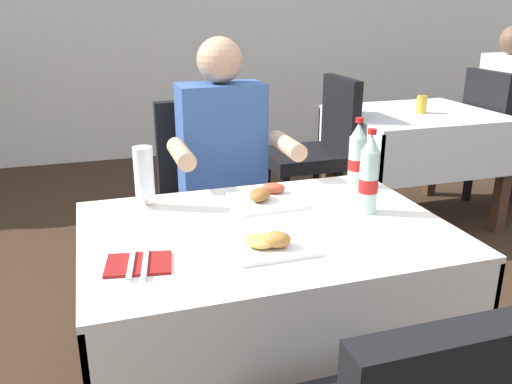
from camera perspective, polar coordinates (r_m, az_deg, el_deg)
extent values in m
cube|color=white|center=(1.66, 1.04, -4.02)|extent=(1.12, 0.80, 0.02)
cube|color=white|center=(1.43, 6.19, -16.27)|extent=(1.12, 0.02, 0.32)
cube|color=white|center=(2.07, -2.43, -4.25)|extent=(1.12, 0.02, 0.32)
cube|color=white|center=(1.67, -17.68, -11.48)|extent=(0.02, 0.80, 0.32)
cube|color=white|center=(1.97, 16.56, -6.48)|extent=(0.02, 0.80, 0.32)
cube|color=#472D1E|center=(1.80, 20.65, -16.68)|extent=(0.07, 0.07, 0.71)
cube|color=#472D1E|center=(2.06, -15.79, -11.32)|extent=(0.07, 0.07, 0.71)
cube|color=#472D1E|center=(2.28, 10.31, -7.66)|extent=(0.07, 0.07, 0.71)
cube|color=black|center=(2.37, -4.37, -2.73)|extent=(0.44, 0.44, 0.08)
cube|color=black|center=(2.52, -5.84, 4.80)|extent=(0.42, 0.06, 0.44)
cube|color=black|center=(2.31, -7.38, -10.82)|extent=(0.04, 0.04, 0.45)
cube|color=black|center=(2.38, 0.80, -9.67)|extent=(0.04, 0.04, 0.45)
cube|color=black|center=(2.61, -8.76, -7.20)|extent=(0.04, 0.04, 0.45)
cube|color=black|center=(2.67, -1.50, -6.29)|extent=(0.04, 0.04, 0.45)
cylinder|color=#282D42|center=(2.30, -3.86, -10.76)|extent=(0.10, 0.10, 0.45)
cylinder|color=#282D42|center=(2.34, 0.00, -10.19)|extent=(0.10, 0.10, 0.45)
cube|color=#282D42|center=(2.34, -3.07, -2.50)|extent=(0.34, 0.36, 0.12)
cube|color=#385B9E|center=(2.32, -3.71, 5.34)|extent=(0.36, 0.20, 0.50)
sphere|color=tan|center=(2.26, -3.90, 13.86)|extent=(0.19, 0.19, 0.19)
cylinder|color=tan|center=(2.05, -8.00, 4.06)|extent=(0.07, 0.26, 0.07)
cylinder|color=tan|center=(2.16, 3.33, 5.00)|extent=(0.07, 0.26, 0.07)
cube|color=white|center=(1.53, 1.46, -5.52)|extent=(0.23, 0.23, 0.01)
ellipsoid|color=gold|center=(1.50, 0.47, -5.26)|extent=(0.12, 0.13, 0.03)
ellipsoid|color=#B77A38|center=(1.49, 2.19, -5.07)|extent=(0.10, 0.09, 0.05)
cube|color=white|center=(1.87, 1.11, -0.82)|extent=(0.24, 0.24, 0.01)
ellipsoid|color=#99602D|center=(1.83, 0.40, -0.28)|extent=(0.11, 0.12, 0.04)
ellipsoid|color=#C14C33|center=(1.91, 1.88, 0.43)|extent=(0.10, 0.08, 0.04)
cylinder|color=white|center=(1.86, -11.62, -1.45)|extent=(0.07, 0.07, 0.01)
cylinder|color=white|center=(1.85, -11.66, -0.93)|extent=(0.02, 0.02, 0.03)
cylinder|color=white|center=(1.82, -11.87, 2.08)|extent=(0.07, 0.07, 0.17)
cylinder|color=#C68928|center=(1.82, -11.83, 1.50)|extent=(0.06, 0.06, 0.13)
cylinder|color=silver|center=(1.77, 11.90, 1.03)|extent=(0.06, 0.06, 0.21)
cylinder|color=red|center=(1.78, 11.88, 0.71)|extent=(0.06, 0.06, 0.05)
cone|color=silver|center=(1.74, 12.20, 5.18)|extent=(0.06, 0.06, 0.05)
cylinder|color=red|center=(1.73, 12.29, 6.33)|extent=(0.03, 0.03, 0.02)
cylinder|color=silver|center=(2.03, 10.69, 3.18)|extent=(0.06, 0.06, 0.19)
cylinder|color=red|center=(2.04, 10.68, 2.92)|extent=(0.07, 0.07, 0.04)
cone|color=silver|center=(2.00, 10.91, 6.53)|extent=(0.06, 0.06, 0.05)
cylinder|color=red|center=(2.00, 10.97, 7.54)|extent=(0.03, 0.03, 0.02)
cube|color=maroon|center=(1.45, -12.41, -7.50)|extent=(0.19, 0.16, 0.01)
cube|color=silver|center=(1.45, -13.14, -7.28)|extent=(0.05, 0.19, 0.01)
cube|color=silver|center=(1.45, -11.71, -7.23)|extent=(0.05, 0.19, 0.01)
cube|color=white|center=(3.62, 16.75, 8.01)|extent=(0.98, 0.86, 0.02)
cube|color=white|center=(3.32, 20.46, 3.64)|extent=(0.98, 0.02, 0.32)
cube|color=white|center=(4.00, 13.18, 6.85)|extent=(0.98, 0.02, 0.32)
cube|color=white|center=(3.41, 9.73, 4.98)|extent=(0.02, 0.86, 0.32)
cube|color=white|center=(3.94, 22.36, 5.71)|extent=(0.02, 0.86, 0.32)
cube|color=#472D1E|center=(3.18, 13.35, 0.01)|extent=(0.07, 0.07, 0.71)
cube|color=#472D1E|center=(3.68, 24.93, 1.34)|extent=(0.07, 0.07, 0.71)
cube|color=#472D1E|center=(3.80, 7.76, 3.52)|extent=(0.07, 0.07, 0.71)
cube|color=#472D1E|center=(4.23, 18.36, 4.33)|extent=(0.07, 0.07, 0.71)
cube|color=black|center=(3.30, 4.88, 3.63)|extent=(0.44, 0.44, 0.08)
cube|color=black|center=(3.34, 9.02, 8.24)|extent=(0.06, 0.42, 0.44)
cube|color=black|center=(3.47, 1.11, -0.07)|extent=(0.04, 0.04, 0.45)
cube|color=black|center=(3.17, 3.06, -2.01)|extent=(0.04, 0.04, 0.45)
cube|color=black|center=(3.59, 6.25, 0.47)|extent=(0.04, 0.04, 0.45)
cube|color=black|center=(3.30, 8.60, -1.35)|extent=(0.04, 0.04, 0.45)
cube|color=black|center=(4.15, 25.56, 5.06)|extent=(0.44, 0.44, 0.08)
cube|color=black|center=(3.94, 23.39, 8.57)|extent=(0.06, 0.42, 0.44)
cube|color=black|center=(4.45, 25.24, 2.41)|extent=(0.04, 0.04, 0.45)
cube|color=black|center=(3.99, 24.83, 0.66)|extent=(0.04, 0.04, 0.45)
cube|color=black|center=(4.23, 21.82, 2.07)|extent=(0.04, 0.04, 0.45)
cube|color=#282D42|center=(4.13, 25.40, 5.32)|extent=(0.36, 0.34, 0.12)
cube|color=silver|center=(4.03, 25.18, 9.55)|extent=(0.20, 0.36, 0.50)
cylinder|color=brown|center=(4.33, 25.62, 10.40)|extent=(0.26, 0.07, 0.07)
cylinder|color=gold|center=(3.58, 17.25, 8.91)|extent=(0.06, 0.06, 0.11)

